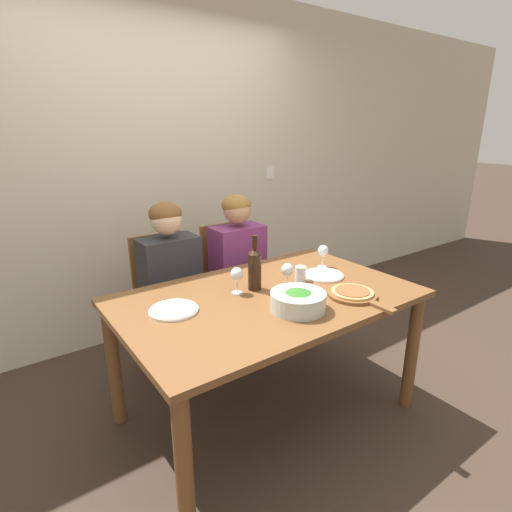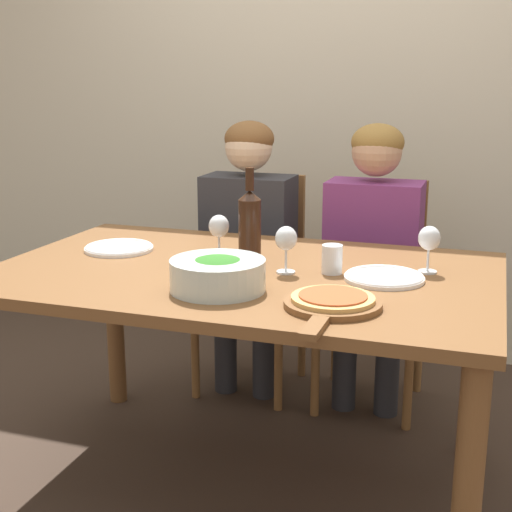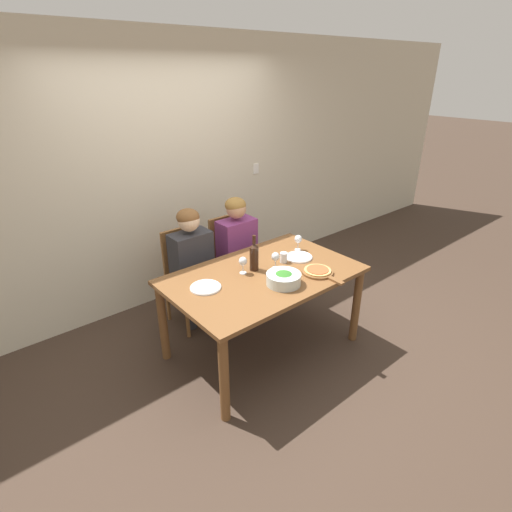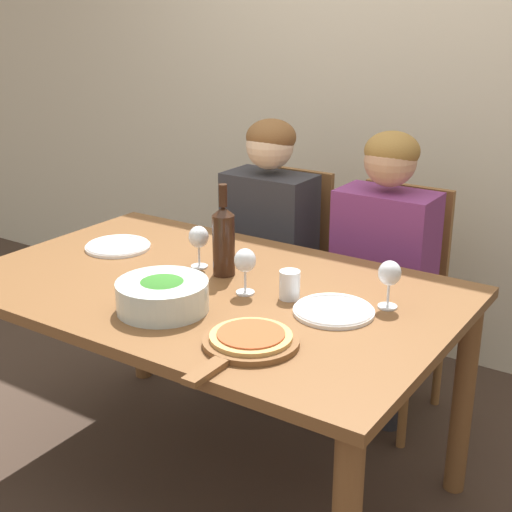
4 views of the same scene
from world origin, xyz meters
The scene contains 16 objects.
ground_plane centered at (0.00, 0.00, 0.00)m, with size 40.00×40.00×0.00m, color #3D2D23.
back_wall centered at (0.00, 1.44, 1.35)m, with size 10.00×0.06×2.70m.
dining_table centered at (0.00, 0.00, 0.67)m, with size 1.61×1.02×0.77m.
chair_left centered at (-0.24, 0.85, 0.50)m, with size 0.42×0.42×0.95m.
chair_right centered at (0.30, 0.85, 0.50)m, with size 0.42×0.42×0.95m.
person_woman centered at (-0.24, 0.74, 0.72)m, with size 0.47×0.51×1.20m.
person_man centered at (0.30, 0.74, 0.72)m, with size 0.47×0.51×1.20m.
wine_bottle centered at (-0.01, 0.10, 0.90)m, with size 0.08×0.08×0.32m.
broccoli_bowl centered at (0.01, -0.24, 0.82)m, with size 0.28×0.28×0.10m.
dinner_plate_left centered at (-0.51, 0.10, 0.78)m, with size 0.25×0.25×0.02m.
dinner_plate_right centered at (0.45, 0.02, 0.78)m, with size 0.25×0.25×0.02m.
pizza_on_board centered at (0.36, -0.30, 0.79)m, with size 0.27×0.41×0.04m.
wine_glass_left centered at (-0.13, 0.11, 0.88)m, with size 0.07×0.07×0.15m.
wine_glass_right centered at (0.57, 0.15, 0.88)m, with size 0.07×0.07×0.15m.
wine_glass_centre centered at (0.14, 0.01, 0.88)m, with size 0.07×0.07×0.15m.
water_tumbler centered at (0.28, 0.05, 0.82)m, with size 0.07×0.07×0.09m.
Camera 2 is at (0.75, -2.09, 1.38)m, focal length 50.00 mm.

